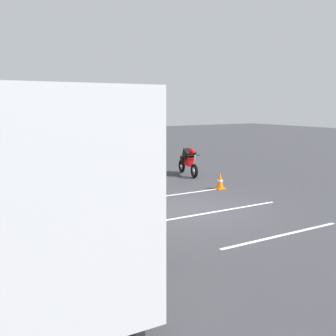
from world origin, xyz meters
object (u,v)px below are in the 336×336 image
(spectator_far_left, at_px, (134,196))
(parked_motorcycle_silver, at_px, (59,190))
(traffic_cone, at_px, (220,181))
(tour_bus, at_px, (1,174))
(parked_motorcycle_dark, at_px, (127,235))
(stunt_motorcycle, at_px, (188,161))
(spectator_centre, at_px, (94,176))
(spectator_left, at_px, (103,188))

(spectator_far_left, distance_m, parked_motorcycle_silver, 4.07)
(spectator_far_left, relative_size, traffic_cone, 2.70)
(tour_bus, height_order, traffic_cone, tour_bus)
(parked_motorcycle_dark, bearing_deg, stunt_motorcycle, -41.14)
(spectator_far_left, xyz_separation_m, parked_motorcycle_silver, (3.99, 0.61, -0.53))
(tour_bus, bearing_deg, spectator_far_left, -106.39)
(tour_bus, height_order, parked_motorcycle_dark, tour_bus)
(parked_motorcycle_silver, bearing_deg, spectator_centre, -157.75)
(spectator_centre, bearing_deg, parked_motorcycle_dark, 169.93)
(spectator_centre, height_order, parked_motorcycle_dark, spectator_centre)
(spectator_left, relative_size, parked_motorcycle_silver, 0.80)
(spectator_far_left, height_order, spectator_centre, spectator_centre)
(spectator_centre, relative_size, parked_motorcycle_silver, 0.88)
(spectator_far_left, bearing_deg, parked_motorcycle_dark, 146.38)
(parked_motorcycle_dark, xyz_separation_m, stunt_motorcycle, (7.18, -6.27, 0.13))
(spectator_far_left, height_order, stunt_motorcycle, spectator_far_left)
(stunt_motorcycle, relative_size, traffic_cone, 3.23)
(tour_bus, relative_size, traffic_cone, 15.12)
(tour_bus, distance_m, parked_motorcycle_silver, 3.97)
(parked_motorcycle_silver, relative_size, stunt_motorcycle, 1.01)
(parked_motorcycle_dark, bearing_deg, traffic_cone, -53.35)
(spectator_far_left, distance_m, traffic_cone, 6.13)
(spectator_left, xyz_separation_m, parked_motorcycle_dark, (-2.32, 0.42, -0.49))
(spectator_left, height_order, traffic_cone, spectator_left)
(spectator_centre, height_order, parked_motorcycle_silver, spectator_centre)
(spectator_far_left, bearing_deg, spectator_centre, 0.16)
(tour_bus, distance_m, stunt_motorcycle, 9.98)
(spectator_far_left, relative_size, spectator_left, 1.03)
(spectator_left, xyz_separation_m, spectator_centre, (1.12, -0.20, 0.11))
(tour_bus, bearing_deg, stunt_motorcycle, -56.55)
(tour_bus, height_order, spectator_far_left, tour_bus)
(parked_motorcycle_silver, xyz_separation_m, stunt_motorcycle, (2.26, -6.26, 0.13))
(spectator_left, bearing_deg, tour_bus, 104.24)
(tour_bus, relative_size, parked_motorcycle_silver, 4.64)
(parked_motorcycle_silver, bearing_deg, spectator_far_left, -171.31)
(tour_bus, xyz_separation_m, spectator_far_left, (-0.77, -2.63, -0.63))
(spectator_left, bearing_deg, parked_motorcycle_silver, 8.89)
(spectator_far_left, distance_m, spectator_centre, 2.52)
(tour_bus, relative_size, stunt_motorcycle, 4.68)
(tour_bus, relative_size, spectator_left, 5.77)
(tour_bus, height_order, stunt_motorcycle, tour_bus)
(spectator_centre, xyz_separation_m, traffic_cone, (0.81, -5.10, -0.78))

